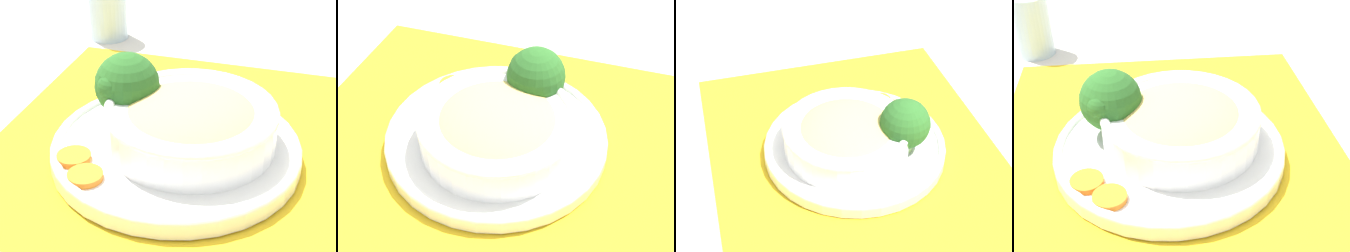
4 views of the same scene
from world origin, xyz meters
TOP-DOWN VIEW (x-y plane):
  - ground_plane at (0.00, 0.00)m, footprint 4.00×4.00m
  - placemat at (0.00, 0.00)m, footprint 0.53×0.45m
  - plate at (0.00, 0.00)m, footprint 0.28×0.28m
  - bowl at (0.01, -0.01)m, footprint 0.19×0.19m
  - broccoli_floret at (0.03, 0.07)m, footprint 0.08×0.08m
  - carrot_slice_near at (-0.06, 0.09)m, footprint 0.04×0.04m
  - carrot_slice_middle at (-0.09, 0.07)m, footprint 0.04×0.04m

SIDE VIEW (x-z plane):
  - ground_plane at x=0.00m, z-range 0.00..0.00m
  - placemat at x=0.00m, z-range 0.00..0.00m
  - plate at x=0.00m, z-range 0.00..0.03m
  - carrot_slice_near at x=-0.06m, z-range 0.02..0.03m
  - carrot_slice_middle at x=-0.09m, z-range 0.02..0.03m
  - bowl at x=0.01m, z-range 0.02..0.08m
  - broccoli_floret at x=0.03m, z-range 0.02..0.11m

